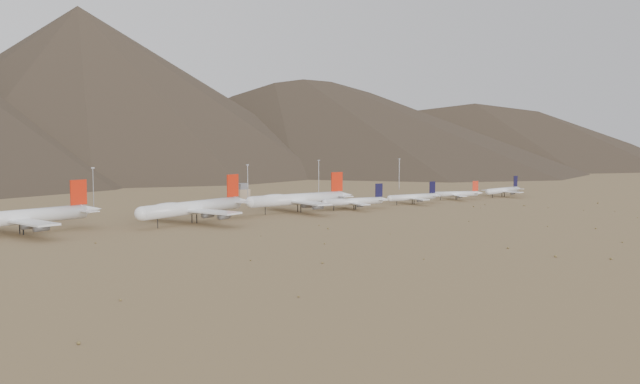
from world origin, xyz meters
TOP-DOWN VIEW (x-y plane):
  - ground at (0.00, 0.00)m, footprint 3000.00×3000.00m
  - widebody_west at (-134.34, 34.37)m, footprint 78.31×61.69m
  - widebody_centre at (-51.65, 26.44)m, footprint 77.09×61.44m
  - widebody_east at (21.32, 38.33)m, footprint 76.22×58.28m
  - narrowbody_a at (58.06, 30.49)m, footprint 46.20×33.70m
  - narrowbody_b at (109.51, 33.97)m, footprint 43.46×31.36m
  - narrowbody_c at (154.79, 38.71)m, footprint 37.19×27.88m
  - narrowbody_d at (200.16, 35.77)m, footprint 44.43×32.25m
  - control_tower at (30.00, 120.00)m, footprint 8.00×8.00m
  - mast_west at (-71.45, 123.48)m, footprint 2.00×0.60m
  - mast_centre at (26.27, 106.11)m, footprint 2.00×0.60m
  - mast_east at (110.77, 143.02)m, footprint 2.00×0.60m
  - mast_far_east at (183.19, 130.49)m, footprint 2.00×0.60m
  - desert_scrub at (47.36, -92.29)m, footprint 429.91×177.82m

SIDE VIEW (x-z plane):
  - ground at x=0.00m, z-range 0.00..0.00m
  - desert_scrub at x=47.36m, z-range -0.13..0.79m
  - narrowbody_c at x=154.79m, z-range -2.27..10.65m
  - narrowbody_b at x=109.51m, z-range -2.52..11.83m
  - narrowbody_d at x=200.16m, z-range -2.58..12.13m
  - narrowbody_a at x=58.06m, z-range -2.69..12.66m
  - control_tower at x=30.00m, z-range -0.68..11.32m
  - widebody_east at x=21.32m, z-range -3.51..19.12m
  - widebody_west at x=-134.34m, z-range -3.68..20.02m
  - widebody_centre at x=-51.65m, z-range -3.70..20.15m
  - mast_west at x=-71.45m, z-range 1.35..27.05m
  - mast_centre at x=26.27m, z-range 1.35..27.05m
  - mast_east at x=110.77m, z-range 1.35..27.05m
  - mast_far_east at x=183.19m, z-range 1.35..27.05m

